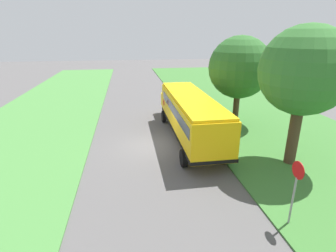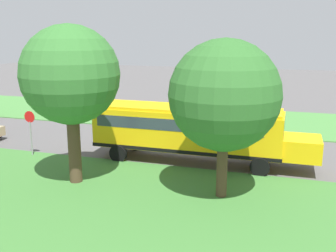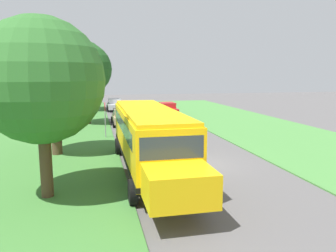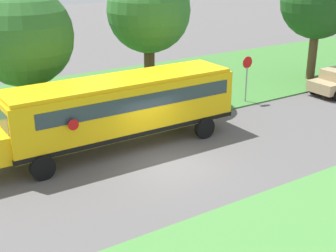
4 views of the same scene
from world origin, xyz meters
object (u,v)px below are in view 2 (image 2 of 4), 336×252
at_px(school_bus, 192,129).
at_px(oak_tree_roadside_mid, 73,77).
at_px(oak_tree_beside_bus, 226,97).
at_px(stop_sign, 30,128).

distance_m(school_bus, oak_tree_roadside_mid, 7.31).
xyz_separation_m(oak_tree_beside_bus, oak_tree_roadside_mid, (-0.23, 7.06, 0.61)).
bearing_deg(school_bus, stop_sign, 101.05).
relative_size(school_bus, stop_sign, 4.53).
height_order(school_bus, stop_sign, school_bus).
bearing_deg(stop_sign, school_bus, -78.95).
xyz_separation_m(school_bus, stop_sign, (-1.82, 9.30, -0.19)).
xyz_separation_m(oak_tree_beside_bus, stop_sign, (2.73, 11.86, -2.82)).
bearing_deg(stop_sign, oak_tree_beside_bus, -102.97).
distance_m(oak_tree_roadside_mid, stop_sign, 6.60).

